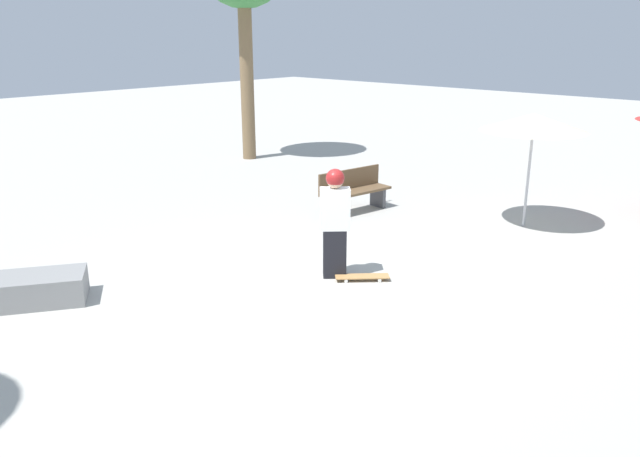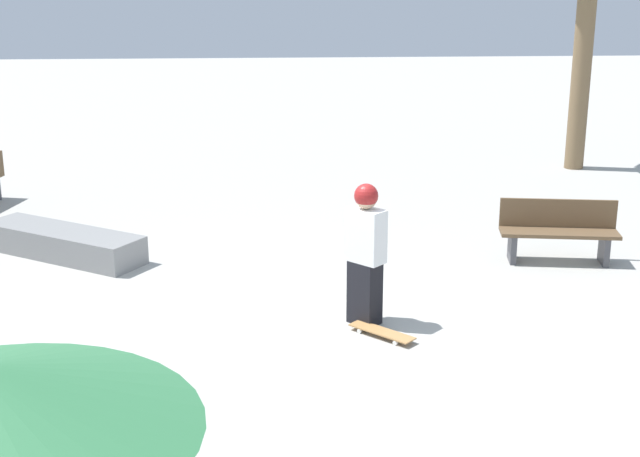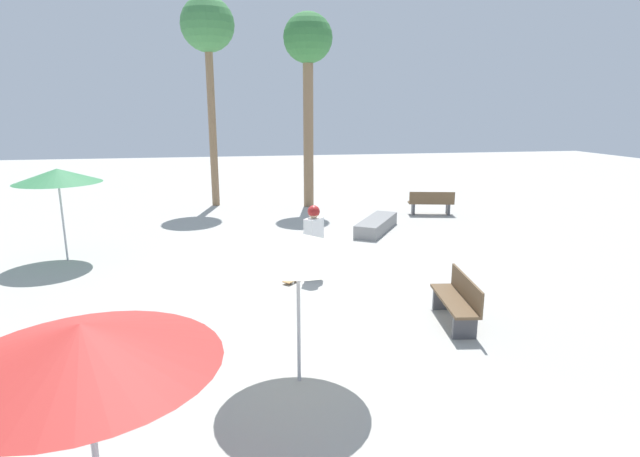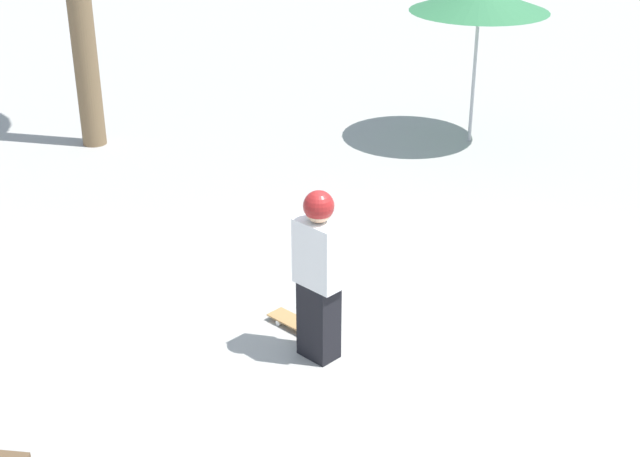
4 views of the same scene
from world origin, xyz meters
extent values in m
plane|color=#B2AFA8|center=(0.00, 0.00, 0.00)|extent=(60.00, 60.00, 0.00)
cube|color=black|center=(0.02, 0.90, 0.37)|extent=(0.41, 0.41, 0.75)
cube|color=white|center=(0.02, 0.90, 1.05)|extent=(0.48, 0.48, 0.62)
sphere|color=tan|center=(0.02, 0.90, 1.48)|extent=(0.24, 0.24, 0.24)
sphere|color=maroon|center=(0.02, 0.90, 1.51)|extent=(0.27, 0.27, 0.27)
cube|color=#B7844C|center=(0.43, 1.05, 0.06)|extent=(0.70, 0.71, 0.02)
cylinder|color=silver|center=(0.55, 1.28, 0.03)|extent=(0.06, 0.06, 0.05)
cylinder|color=silver|center=(0.67, 1.17, 0.03)|extent=(0.06, 0.06, 0.05)
cylinder|color=silver|center=(0.20, 0.93, 0.03)|extent=(0.06, 0.06, 0.05)
cylinder|color=silver|center=(0.32, 0.81, 0.03)|extent=(0.06, 0.06, 0.05)
cylinder|color=#B7B7BC|center=(5.87, -1.49, 1.09)|extent=(0.05, 0.05, 2.19)
camera|label=1|loc=(5.79, -5.67, 3.55)|focal=35.00mm
camera|label=2|loc=(9.50, -0.19, 3.98)|focal=50.00mm
camera|label=3|loc=(1.84, 11.44, 3.67)|focal=28.00mm
camera|label=4|loc=(-6.95, 1.01, 4.59)|focal=50.00mm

